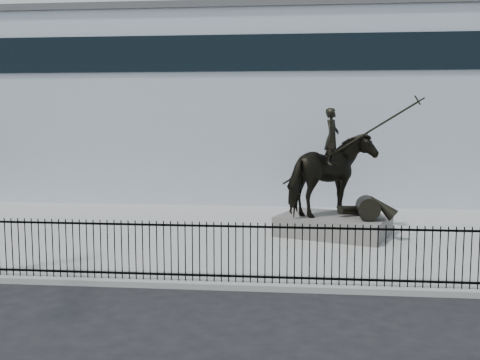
# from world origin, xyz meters

# --- Properties ---
(ground) EXTENTS (120.00, 120.00, 0.00)m
(ground) POSITION_xyz_m (0.00, 0.00, 0.00)
(ground) COLOR black
(ground) RESTS_ON ground
(plaza) EXTENTS (30.00, 12.00, 0.15)m
(plaza) POSITION_xyz_m (0.00, 7.00, 0.07)
(plaza) COLOR gray
(plaza) RESTS_ON ground
(building) EXTENTS (44.00, 14.00, 9.00)m
(building) POSITION_xyz_m (0.00, 20.00, 4.50)
(building) COLOR silver
(building) RESTS_ON ground
(picket_fence) EXTENTS (22.10, 0.10, 1.50)m
(picket_fence) POSITION_xyz_m (0.00, 1.25, 0.90)
(picket_fence) COLOR black
(picket_fence) RESTS_ON plaza
(statue_plinth) EXTENTS (4.21, 3.57, 0.67)m
(statue_plinth) POSITION_xyz_m (3.45, 7.09, 0.48)
(statue_plinth) COLOR #524F4B
(statue_plinth) RESTS_ON plaza
(equestrian_statue) EXTENTS (4.30, 3.50, 3.88)m
(equestrian_statue) POSITION_xyz_m (3.51, 7.06, 2.22)
(equestrian_statue) COLOR black
(equestrian_statue) RESTS_ON statue_plinth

